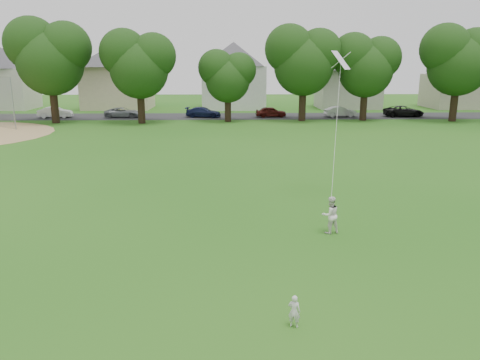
{
  "coord_description": "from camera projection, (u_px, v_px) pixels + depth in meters",
  "views": [
    {
      "loc": [
        -0.89,
        -14.25,
        6.45
      ],
      "look_at": [
        -0.46,
        2.0,
        2.3
      ],
      "focal_mm": 35.0,
      "sensor_mm": 36.0,
      "label": 1
    }
  ],
  "objects": [
    {
      "name": "parked_cars",
      "position": [
        219.0,
        112.0,
        54.93
      ],
      "size": [
        54.4,
        2.23,
        1.29
      ],
      "color": "black",
      "rests_on": "ground"
    },
    {
      "name": "tree_row",
      "position": [
        252.0,
        59.0,
        49.32
      ],
      "size": [
        83.69,
        9.73,
        11.21
      ],
      "color": "black",
      "rests_on": "ground"
    },
    {
      "name": "street",
      "position": [
        235.0,
        116.0,
        56.1
      ],
      "size": [
        90.0,
        7.0,
        0.01
      ],
      "primitive_type": "cube",
      "color": "#2D2D30",
      "rests_on": "ground"
    },
    {
      "name": "toddler",
      "position": [
        294.0,
        311.0,
        11.59
      ],
      "size": [
        0.37,
        0.31,
        0.86
      ],
      "primitive_type": "imported",
      "rotation": [
        0.0,
        0.0,
        2.77
      ],
      "color": "silver",
      "rests_on": "ground"
    },
    {
      "name": "kite",
      "position": [
        336.0,
        127.0,
        19.5
      ],
      "size": [
        1.2,
        3.06,
        7.39
      ],
      "color": "white",
      "rests_on": "ground"
    },
    {
      "name": "older_boy",
      "position": [
        330.0,
        215.0,
        17.88
      ],
      "size": [
        0.84,
        0.74,
        1.46
      ],
      "primitive_type": "imported",
      "rotation": [
        0.0,
        0.0,
        3.45
      ],
      "color": "white",
      "rests_on": "ground"
    },
    {
      "name": "ground",
      "position": [
        256.0,
        262.0,
        15.42
      ],
      "size": [
        160.0,
        160.0,
        0.0
      ],
      "primitive_type": "plane",
      "color": "#205B14",
      "rests_on": "ground"
    },
    {
      "name": "house_row",
      "position": [
        228.0,
        71.0,
        64.52
      ],
      "size": [
        76.48,
        12.93,
        10.57
      ],
      "color": "silver",
      "rests_on": "ground"
    }
  ]
}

